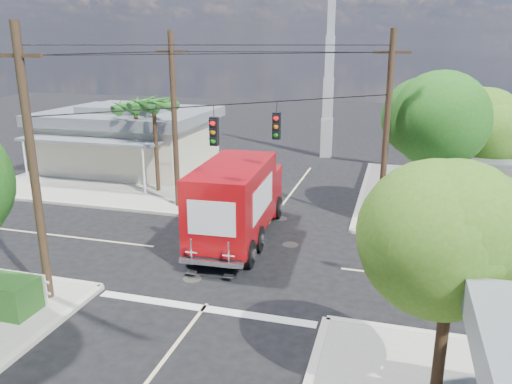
% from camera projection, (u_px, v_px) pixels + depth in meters
% --- Properties ---
extents(ground, '(120.00, 120.00, 0.00)m').
position_uv_depth(ground, '(243.00, 257.00, 20.31)').
color(ground, black).
rests_on(ground, ground).
extents(sidewalk_ne, '(14.12, 14.12, 0.14)m').
position_uv_depth(sidewalk_ne, '(490.00, 201.00, 27.47)').
color(sidewalk_ne, '#9E998F').
rests_on(sidewalk_ne, ground).
extents(sidewalk_nw, '(14.12, 14.12, 0.14)m').
position_uv_depth(sidewalk_nw, '(136.00, 174.00, 33.19)').
color(sidewalk_nw, '#9E998F').
rests_on(sidewalk_nw, ground).
extents(road_markings, '(32.00, 32.00, 0.01)m').
position_uv_depth(road_markings, '(231.00, 272.00, 18.95)').
color(road_markings, beige).
rests_on(road_markings, ground).
extents(building_nw, '(10.80, 10.20, 4.30)m').
position_uv_depth(building_nw, '(130.00, 137.00, 34.34)').
color(building_nw, beige).
rests_on(building_nw, sidewalk_nw).
extents(radio_tower, '(0.80, 0.80, 17.00)m').
position_uv_depth(radio_tower, '(329.00, 82.00, 37.04)').
color(radio_tower, silver).
rests_on(radio_tower, ground).
extents(tree_ne_front, '(4.21, 4.14, 6.66)m').
position_uv_depth(tree_ne_front, '(432.00, 124.00, 23.31)').
color(tree_ne_front, '#422D1C').
rests_on(tree_ne_front, sidewalk_ne).
extents(tree_ne_back, '(3.77, 3.66, 5.82)m').
position_uv_depth(tree_ne_back, '(483.00, 131.00, 24.82)').
color(tree_ne_back, '#422D1C').
rests_on(tree_ne_back, sidewalk_ne).
extents(tree_se, '(3.67, 3.54, 5.62)m').
position_uv_depth(tree_se, '(453.00, 252.00, 10.65)').
color(tree_se, '#422D1C').
rests_on(tree_se, sidewalk_se).
extents(palm_nw_front, '(3.01, 3.08, 5.59)m').
position_uv_depth(palm_nw_front, '(154.00, 106.00, 27.78)').
color(palm_nw_front, '#422D1C').
rests_on(palm_nw_front, sidewalk_nw).
extents(palm_nw_back, '(3.01, 3.08, 5.19)m').
position_uv_depth(palm_nw_back, '(135.00, 108.00, 29.79)').
color(palm_nw_back, '#422D1C').
rests_on(palm_nw_back, sidewalk_nw).
extents(utility_poles, '(12.00, 10.68, 9.00)m').
position_uv_depth(utility_poles, '(217.00, 135.00, 20.89)').
color(utility_poles, '#473321').
rests_on(utility_poles, ground).
extents(vending_boxes, '(1.90, 0.50, 1.10)m').
position_uv_depth(vending_boxes, '(409.00, 209.00, 24.13)').
color(vending_boxes, '#AC0C0C').
rests_on(vending_boxes, sidewalk_ne).
extents(delivery_truck, '(3.04, 8.38, 3.57)m').
position_uv_depth(delivery_truck, '(238.00, 200.00, 21.72)').
color(delivery_truck, black).
rests_on(delivery_truck, ground).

